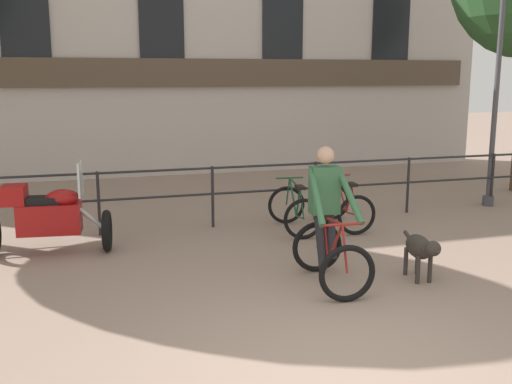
{
  "coord_description": "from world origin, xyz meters",
  "views": [
    {
      "loc": [
        -2.17,
        -4.53,
        2.58
      ],
      "look_at": [
        0.06,
        2.86,
        1.05
      ],
      "focal_mm": 42.0,
      "sensor_mm": 36.0,
      "label": 1
    }
  ],
  "objects_px": {
    "cyclist_with_bike": "(328,223)",
    "street_lamp": "(498,68)",
    "parked_motorcycle": "(48,216)",
    "parked_bicycle_mid_left": "(344,207)",
    "parked_bicycle_near_lamp": "(295,210)",
    "dog": "(421,249)"
  },
  "relations": [
    {
      "from": "parked_bicycle_mid_left",
      "to": "street_lamp",
      "type": "xyz_separation_m",
      "value": [
        3.47,
        0.72,
        2.33
      ]
    },
    {
      "from": "parked_bicycle_near_lamp",
      "to": "street_lamp",
      "type": "xyz_separation_m",
      "value": [
        4.37,
        0.72,
        2.33
      ]
    },
    {
      "from": "parked_motorcycle",
      "to": "parked_bicycle_mid_left",
      "type": "bearing_deg",
      "value": -80.67
    },
    {
      "from": "parked_motorcycle",
      "to": "street_lamp",
      "type": "relative_size",
      "value": 0.37
    },
    {
      "from": "cyclist_with_bike",
      "to": "street_lamp",
      "type": "distance_m",
      "value": 6.11
    },
    {
      "from": "dog",
      "to": "parked_bicycle_mid_left",
      "type": "bearing_deg",
      "value": 90.43
    },
    {
      "from": "dog",
      "to": "parked_motorcycle",
      "type": "height_order",
      "value": "parked_motorcycle"
    },
    {
      "from": "parked_bicycle_near_lamp",
      "to": "cyclist_with_bike",
      "type": "bearing_deg",
      "value": 83.41
    },
    {
      "from": "parked_bicycle_mid_left",
      "to": "parked_motorcycle",
      "type": "bearing_deg",
      "value": 4.23
    },
    {
      "from": "dog",
      "to": "parked_motorcycle",
      "type": "relative_size",
      "value": 0.52
    },
    {
      "from": "parked_motorcycle",
      "to": "parked_bicycle_near_lamp",
      "type": "xyz_separation_m",
      "value": [
        3.86,
        0.19,
        -0.2
      ]
    },
    {
      "from": "cyclist_with_bike",
      "to": "parked_motorcycle",
      "type": "relative_size",
      "value": 0.96
    },
    {
      "from": "cyclist_with_bike",
      "to": "street_lamp",
      "type": "relative_size",
      "value": 0.35
    },
    {
      "from": "parked_bicycle_near_lamp",
      "to": "dog",
      "type": "bearing_deg",
      "value": 108.2
    },
    {
      "from": "parked_motorcycle",
      "to": "parked_bicycle_mid_left",
      "type": "height_order",
      "value": "parked_motorcycle"
    },
    {
      "from": "street_lamp",
      "to": "parked_bicycle_mid_left",
      "type": "bearing_deg",
      "value": -168.25
    },
    {
      "from": "dog",
      "to": "parked_motorcycle",
      "type": "xyz_separation_m",
      "value": [
        -4.52,
        2.55,
        0.14
      ]
    },
    {
      "from": "parked_motorcycle",
      "to": "cyclist_with_bike",
      "type": "bearing_deg",
      "value": -116.84
    },
    {
      "from": "dog",
      "to": "parked_bicycle_mid_left",
      "type": "distance_m",
      "value": 2.75
    },
    {
      "from": "parked_motorcycle",
      "to": "street_lamp",
      "type": "height_order",
      "value": "street_lamp"
    },
    {
      "from": "dog",
      "to": "parked_bicycle_near_lamp",
      "type": "bearing_deg",
      "value": 108.85
    },
    {
      "from": "parked_bicycle_near_lamp",
      "to": "street_lamp",
      "type": "height_order",
      "value": "street_lamp"
    }
  ]
}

